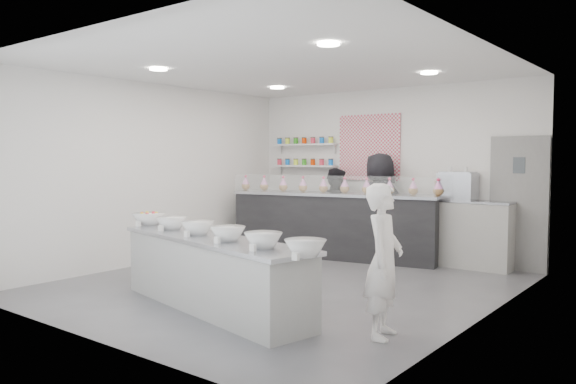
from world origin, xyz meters
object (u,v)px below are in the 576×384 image
(prep_counter, at_px, (213,273))
(back_bar, at_px, (334,225))
(woman_prep, at_px, (384,261))
(espresso_ledge, at_px, (466,234))
(espresso_machine, at_px, (458,186))
(staff_right, at_px, (379,206))
(staff_left, at_px, (336,211))

(prep_counter, bearing_deg, back_bar, 113.44)
(woman_prep, bearing_deg, prep_counter, 84.54)
(woman_prep, bearing_deg, espresso_ledge, -5.09)
(prep_counter, height_order, espresso_machine, espresso_machine)
(espresso_machine, relative_size, woman_prep, 0.37)
(espresso_machine, bearing_deg, espresso_ledge, 0.00)
(staff_right, bearing_deg, woman_prep, 140.25)
(prep_counter, relative_size, back_bar, 0.83)
(staff_left, bearing_deg, back_bar, 141.00)
(espresso_ledge, height_order, woman_prep, woman_prep)
(prep_counter, distance_m, woman_prep, 2.11)
(back_bar, relative_size, woman_prep, 2.44)
(espresso_machine, height_order, staff_left, staff_left)
(back_bar, relative_size, staff_left, 2.35)
(back_bar, height_order, staff_right, staff_right)
(staff_left, bearing_deg, espresso_machine, -153.11)
(prep_counter, distance_m, espresso_machine, 4.55)
(staff_right, bearing_deg, espresso_ledge, -151.88)
(espresso_ledge, distance_m, woman_prep, 4.02)
(back_bar, xyz_separation_m, staff_right, (0.69, 0.40, 0.35))
(back_bar, distance_m, staff_right, 0.86)
(prep_counter, height_order, back_bar, back_bar)
(espresso_machine, distance_m, staff_right, 1.39)
(espresso_machine, distance_m, staff_left, 2.29)
(espresso_machine, height_order, staff_right, staff_right)
(prep_counter, bearing_deg, staff_left, 115.29)
(espresso_machine, bearing_deg, woman_prep, -78.84)
(staff_left, xyz_separation_m, staff_right, (0.90, 0.00, 0.13))
(espresso_machine, bearing_deg, staff_right, -172.25)
(espresso_ledge, xyz_separation_m, espresso_machine, (-0.15, 0.00, 0.76))
(back_bar, distance_m, staff_left, 0.50)
(back_bar, xyz_separation_m, espresso_ledge, (2.16, 0.58, -0.03))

